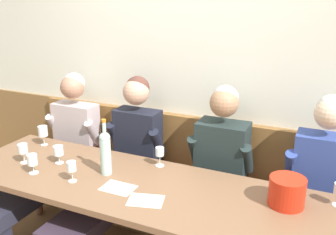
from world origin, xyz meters
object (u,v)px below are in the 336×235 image
person_center_left_seat (52,157)px  person_left_seat (208,185)px  dining_table (143,195)px  wine_glass_right_end (58,151)px  wall_bench (181,198)px  person_right_seat (317,211)px  wine_glass_mid_right (72,167)px  wine_glass_mid_left (23,150)px  wine_glass_left_end (32,161)px  person_center_right_seat (117,168)px  wine_glass_center_rear (43,132)px  ice_bucket (287,192)px  wine_glass_by_bottle (160,153)px  wine_bottle_green_tall (105,151)px

person_center_left_seat → person_left_seat: 1.36m
dining_table → wine_glass_right_end: (-0.71, 0.04, 0.17)m
wall_bench → dining_table: bearing=-90.0°
person_right_seat → wine_glass_mid_right: 1.57m
person_center_left_seat → wine_glass_mid_left: size_ratio=8.59×
person_right_seat → wine_glass_mid_left: person_right_seat is taller
wine_glass_left_end → wine_glass_mid_left: bearing=150.5°
dining_table → person_right_seat: size_ratio=2.06×
wall_bench → person_center_right_seat: person_center_right_seat is taller
person_left_seat → wine_glass_center_rear: 1.40m
person_right_seat → wine_glass_right_end: 1.78m
wall_bench → person_right_seat: bearing=-18.3°
wall_bench → person_center_right_seat: 0.63m
person_center_right_seat → wine_glass_left_end: size_ratio=9.29×
ice_bucket → wine_glass_by_bottle: ice_bucket is taller
person_right_seat → person_left_seat: bearing=178.6°
wall_bench → person_center_left_seat: 1.14m
wall_bench → person_center_right_seat: bearing=-138.4°
dining_table → wine_glass_by_bottle: wine_glass_by_bottle is taller
person_center_right_seat → wine_glass_mid_right: bearing=-96.2°
wine_glass_mid_left → ice_bucket: bearing=6.4°
ice_bucket → wine_glass_right_end: ice_bucket is taller
wine_glass_by_bottle → wall_bench: bearing=86.4°
person_left_seat → person_right_seat: (0.71, -0.02, -0.01)m
person_center_left_seat → person_center_right_seat: bearing=1.5°
ice_bucket → wine_glass_by_bottle: size_ratio=1.48×
dining_table → wine_glass_mid_left: (-0.94, -0.07, 0.18)m
person_center_right_seat → person_right_seat: size_ratio=1.00×
person_right_seat → wine_glass_left_end: (-1.80, -0.48, 0.20)m
wall_bench → person_right_seat: (1.04, -0.34, 0.35)m
wine_glass_right_end → person_center_right_seat: bearing=41.2°
wine_glass_right_end → wine_glass_left_end: wine_glass_left_end is taller
wall_bench → ice_bucket: wall_bench is taller
wine_glass_by_bottle → wine_glass_left_end: bearing=-147.7°
dining_table → wine_glass_mid_right: bearing=-161.4°
dining_table → wine_bottle_green_tall: size_ratio=6.76×
person_left_seat → wine_glass_left_end: person_left_seat is taller
wine_glass_mid_right → wine_glass_right_end: size_ratio=1.06×
ice_bucket → wall_bench: bearing=148.9°
person_center_right_seat → person_left_seat: person_center_right_seat is taller
dining_table → person_center_right_seat: person_center_right_seat is taller
person_left_seat → wine_glass_mid_right: person_left_seat is taller
ice_bucket → wine_glass_mid_right: (-1.31, -0.29, 0.01)m
ice_bucket → wine_glass_mid_right: size_ratio=1.48×
wine_bottle_green_tall → wine_glass_mid_right: 0.24m
dining_table → person_center_right_seat: bearing=141.4°
person_center_right_seat → wine_glass_right_end: bearing=-138.8°
person_center_left_seat → wine_glass_left_end: bearing=-60.5°
person_center_left_seat → wine_glass_right_end: person_center_left_seat is taller
person_left_seat → wine_glass_mid_left: 1.35m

